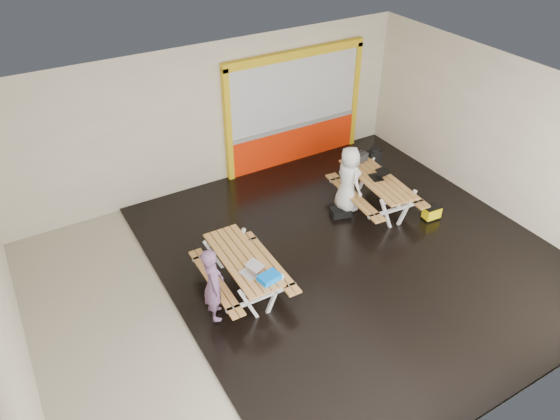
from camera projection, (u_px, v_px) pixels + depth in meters
room at (305, 201)px, 9.25m from camera, size 10.02×8.02×3.52m
deck at (354, 252)px, 10.76m from camera, size 7.50×7.98×0.05m
kiosk at (295, 111)px, 13.11m from camera, size 3.88×0.16×3.00m
picnic_table_left at (242, 266)px, 9.53m from camera, size 1.40×2.02×0.80m
picnic_table_right at (376, 185)px, 11.73m from camera, size 1.61×2.23×0.85m
person_left at (213, 284)px, 8.81m from camera, size 0.50×0.62×1.46m
person_right at (348, 179)px, 11.50m from camera, size 0.50×0.77×1.56m
laptop_left at (251, 271)px, 9.06m from camera, size 0.42×0.40×0.15m
laptop_right at (378, 175)px, 11.61m from camera, size 0.45×0.42×0.16m
blue_pouch at (269, 277)px, 8.92m from camera, size 0.40×0.31×0.11m
toolbox at (359, 158)px, 12.16m from camera, size 0.48×0.31×0.26m
backpack at (374, 158)px, 12.50m from camera, size 0.35×0.25×0.55m
dark_case at (341, 212)px, 11.77m from camera, size 0.52×0.44×0.17m
fluke_bag at (432, 213)px, 11.60m from camera, size 0.41×0.28×0.34m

